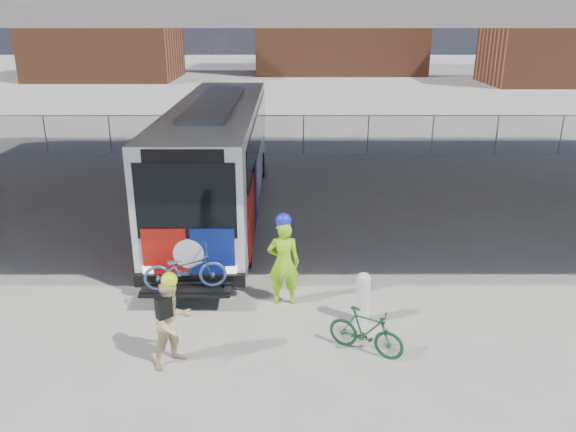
{
  "coord_description": "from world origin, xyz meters",
  "views": [
    {
      "loc": [
        0.24,
        -13.8,
        6.22
      ],
      "look_at": [
        0.26,
        -1.0,
        1.6
      ],
      "focal_mm": 35.0,
      "sensor_mm": 36.0,
      "label": 1
    }
  ],
  "objects_px": {
    "bus": "(218,149)",
    "cyclist_hivis": "(284,260)",
    "bike_parked": "(366,331)",
    "cyclist_tan": "(172,321)",
    "bollard": "(363,296)"
  },
  "relations": [
    {
      "from": "bus",
      "to": "cyclist_hivis",
      "type": "height_order",
      "value": "bus"
    },
    {
      "from": "bus",
      "to": "bike_parked",
      "type": "relative_size",
      "value": 8.45
    },
    {
      "from": "bus",
      "to": "bike_parked",
      "type": "height_order",
      "value": "bus"
    },
    {
      "from": "cyclist_hivis",
      "to": "bus",
      "type": "bearing_deg",
      "value": -71.73
    },
    {
      "from": "bus",
      "to": "cyclist_tan",
      "type": "distance_m",
      "value": 8.76
    },
    {
      "from": "bollard",
      "to": "cyclist_tan",
      "type": "xyz_separation_m",
      "value": [
        -3.71,
        -1.49,
        0.26
      ]
    },
    {
      "from": "cyclist_hivis",
      "to": "cyclist_tan",
      "type": "distance_m",
      "value": 3.12
    },
    {
      "from": "bollard",
      "to": "cyclist_hivis",
      "type": "distance_m",
      "value": 1.93
    },
    {
      "from": "bus",
      "to": "cyclist_hivis",
      "type": "distance_m",
      "value": 6.76
    },
    {
      "from": "bike_parked",
      "to": "bollard",
      "type": "bearing_deg",
      "value": 25.94
    },
    {
      "from": "cyclist_tan",
      "to": "bike_parked",
      "type": "distance_m",
      "value": 3.68
    },
    {
      "from": "bike_parked",
      "to": "bus",
      "type": "bearing_deg",
      "value": 54.05
    },
    {
      "from": "bus",
      "to": "cyclist_hivis",
      "type": "bearing_deg",
      "value": -71.15
    },
    {
      "from": "bollard",
      "to": "cyclist_tan",
      "type": "bearing_deg",
      "value": -158.14
    },
    {
      "from": "cyclist_hivis",
      "to": "bollard",
      "type": "bearing_deg",
      "value": 152.02
    }
  ]
}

